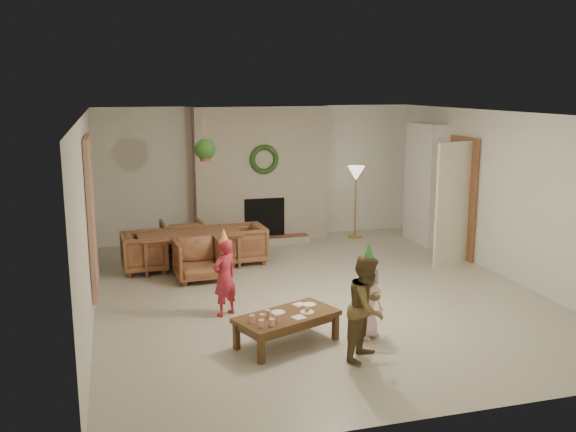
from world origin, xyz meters
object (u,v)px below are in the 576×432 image
object	(u,v)px
dining_chair_near	(198,260)
child_pink	(367,301)
child_plaid	(367,307)
dining_chair_far	(182,238)
dining_chair_right	(243,244)
coffee_table_top	(287,317)
dining_table	(190,250)
child_red	(225,277)
dining_chair_left	(145,252)

from	to	relation	value
dining_chair_near	child_pink	distance (m)	3.15
child_plaid	dining_chair_far	bearing A→B (deg)	63.51
dining_chair_right	coffee_table_top	size ratio (longest dim) A/B	0.60
dining_chair_near	dining_chair_far	xyz separation A→B (m)	(-0.08, 1.42, 0.00)
dining_chair_near	child_plaid	size ratio (longest dim) A/B	0.60
dining_table	coffee_table_top	size ratio (longest dim) A/B	1.40
child_red	child_pink	size ratio (longest dim) A/B	1.13
dining_chair_left	child_plaid	xyz separation A→B (m)	(2.11, -3.92, 0.26)
child_pink	dining_chair_near	bearing A→B (deg)	91.64
dining_table	coffee_table_top	world-z (taller)	dining_table
dining_table	dining_chair_far	world-z (taller)	dining_chair_far
dining_chair_right	coffee_table_top	xyz separation A→B (m)	(-0.21, -3.44, 0.01)
dining_chair_right	child_pink	world-z (taller)	child_pink
dining_chair_right	child_red	world-z (taller)	child_red
dining_chair_left	child_red	size ratio (longest dim) A/B	0.69
coffee_table_top	child_plaid	distance (m)	0.96
dining_chair_near	dining_chair_far	bearing A→B (deg)	90.00
dining_chair_near	child_pink	bearing A→B (deg)	-63.17
dining_chair_far	child_plaid	bearing A→B (deg)	103.81
dining_chair_left	child_red	world-z (taller)	child_red
child_red	child_plaid	xyz separation A→B (m)	(1.23, -1.67, 0.07)
child_plaid	child_red	bearing A→B (deg)	82.73
child_red	child_plaid	world-z (taller)	child_plaid
dining_chair_far	child_plaid	xyz separation A→B (m)	(1.44, -4.67, 0.26)
child_pink	dining_table	bearing A→B (deg)	86.79
dining_chair_left	dining_chair_right	size ratio (longest dim) A/B	1.00
dining_chair_left	child_plaid	size ratio (longest dim) A/B	0.60
dining_chair_near	dining_chair_left	bearing A→B (deg)	135.00
coffee_table_top	child_red	size ratio (longest dim) A/B	1.16
dining_table	coffee_table_top	bearing A→B (deg)	-82.09
dining_chair_near	dining_chair_far	distance (m)	1.42
dining_chair_far	dining_chair_left	world-z (taller)	same
dining_table	child_red	distance (m)	2.30
dining_chair_near	child_pink	xyz separation A→B (m)	(1.58, -2.72, 0.13)
dining_chair_near	child_plaid	distance (m)	3.53
dining_table	child_red	world-z (taller)	child_red
dining_chair_far	dining_chair_right	bearing A→B (deg)	141.34
dining_chair_far	dining_chair_right	size ratio (longest dim) A/B	1.00
child_red	child_plaid	bearing A→B (deg)	94.15
dining_chair_left	coffee_table_top	size ratio (longest dim) A/B	0.60
dining_chair_left	child_pink	size ratio (longest dim) A/B	0.78
dining_chair_left	child_red	bearing A→B (deg)	-162.02
dining_chair_near	child_red	bearing A→B (deg)	-88.83
child_plaid	child_pink	distance (m)	0.59
child_plaid	child_pink	xyz separation A→B (m)	(0.22, 0.53, -0.13)
dining_chair_right	child_pink	distance (m)	3.56
dining_chair_far	child_pink	xyz separation A→B (m)	(1.67, -4.14, 0.13)
dining_chair_right	child_plaid	bearing A→B (deg)	3.95
coffee_table_top	child_pink	bearing A→B (deg)	-24.82
dining_chair_left	child_red	xyz separation A→B (m)	(0.88, -2.24, 0.19)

